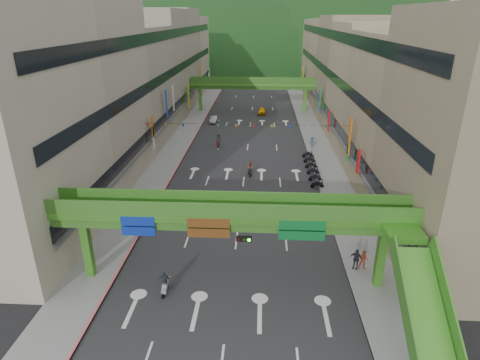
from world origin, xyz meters
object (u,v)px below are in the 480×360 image
Objects in this scene: car_yellow at (262,111)px; scooter_rider_near at (206,212)px; pedestrian_red at (364,261)px; car_silver at (214,119)px; scooter_rider_mid at (250,168)px; overpass_near at (243,226)px.

scooter_rider_near is at bearing -93.53° from car_yellow.
pedestrian_red is (13.72, -7.60, -0.16)m from scooter_rider_near.
scooter_rider_mid is at bearing -71.84° from car_silver.
car_silver is 2.34× the size of pedestrian_red.
car_silver is at bearing 95.35° from scooter_rider_near.
overpass_near is 13.57× the size of scooter_rider_near.
pedestrian_red is (17.43, -47.22, 0.18)m from car_silver.
car_silver is at bearing 112.58° from pedestrian_red.
pedestrian_red is (9.71, -20.08, -0.17)m from scooter_rider_mid.
pedestrian_red is at bearing -78.39° from car_yellow.
car_silver is (-7.72, 27.14, -0.36)m from scooter_rider_mid.
scooter_rider_mid is at bearing 72.21° from scooter_rider_near.
car_yellow is (5.44, 47.26, -0.29)m from scooter_rider_near.
scooter_rider_mid reaches higher than pedestrian_red.
scooter_rider_mid is (4.00, 12.48, 0.01)m from scooter_rider_near.
car_yellow is 55.48m from pedestrian_red.
scooter_rider_mid reaches higher than car_silver.
scooter_rider_near reaches higher than scooter_rider_mid.
car_silver is at bearing 99.04° from overpass_near.
pedestrian_red is at bearing -28.99° from scooter_rider_near.
pedestrian_red is (8.28, -54.86, 0.13)m from car_yellow.
scooter_rider_mid is 1.19× the size of pedestrian_red.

